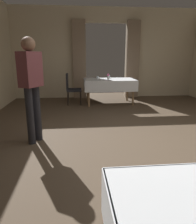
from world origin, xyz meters
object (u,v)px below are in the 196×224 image
object	(u,v)px
person_waiter_by_doorway	(31,82)
chair_mid_left	(71,87)
glass_mid_b	(109,77)
glass_mid_c	(97,78)
dining_table_mid	(109,82)
flower_vase_mid	(108,76)

from	to	relation	value
person_waiter_by_doorway	chair_mid_left	bearing A→B (deg)	79.18
glass_mid_b	glass_mid_c	size ratio (longest dim) A/B	1.12
dining_table_mid	glass_mid_c	size ratio (longest dim) A/B	17.71
glass_mid_c	person_waiter_by_doorway	world-z (taller)	person_waiter_by_doorway
glass_mid_b	person_waiter_by_doorway	xyz separation A→B (m)	(-1.74, -3.21, 0.22)
dining_table_mid	glass_mid_b	world-z (taller)	glass_mid_b
dining_table_mid	person_waiter_by_doorway	world-z (taller)	person_waiter_by_doorway
dining_table_mid	glass_mid_c	bearing A→B (deg)	166.74
dining_table_mid	glass_mid_c	xyz separation A→B (m)	(-0.36, 0.08, 0.14)
glass_mid_b	person_waiter_by_doorway	world-z (taller)	person_waiter_by_doorway
chair_mid_left	glass_mid_c	distance (m)	0.85
chair_mid_left	glass_mid_b	bearing A→B (deg)	13.74
flower_vase_mid	person_waiter_by_doorway	bearing A→B (deg)	-120.97
flower_vase_mid	chair_mid_left	bearing A→B (deg)	171.41
person_waiter_by_doorway	dining_table_mid	bearing A→B (deg)	59.40
flower_vase_mid	dining_table_mid	bearing A→B (deg)	67.11
glass_mid_b	glass_mid_c	xyz separation A→B (m)	(-0.39, -0.23, -0.01)
dining_table_mid	flower_vase_mid	xyz separation A→B (m)	(-0.06, -0.14, 0.19)
chair_mid_left	flower_vase_mid	bearing A→B (deg)	-8.59
flower_vase_mid	person_waiter_by_doorway	world-z (taller)	person_waiter_by_doorway
chair_mid_left	person_waiter_by_doorway	world-z (taller)	person_waiter_by_doorway
chair_mid_left	glass_mid_c	world-z (taller)	chair_mid_left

